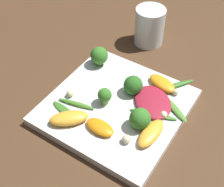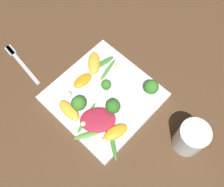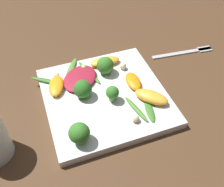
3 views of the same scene
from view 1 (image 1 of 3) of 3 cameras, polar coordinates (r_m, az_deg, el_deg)
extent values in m
plane|color=#4C331E|center=(0.64, 0.75, -3.02)|extent=(2.40, 2.40, 0.00)
cube|color=white|center=(0.63, 0.76, -2.47)|extent=(0.26, 0.26, 0.02)
cylinder|color=white|center=(0.79, 6.87, 12.11)|extent=(0.07, 0.07, 0.09)
ellipsoid|color=maroon|center=(0.63, 7.48, -1.53)|extent=(0.11, 0.12, 0.01)
ellipsoid|color=#FCAD33|center=(0.59, -7.88, -4.49)|extent=(0.08, 0.08, 0.02)
ellipsoid|color=#FCAD33|center=(0.57, 7.15, -7.21)|extent=(0.07, 0.03, 0.02)
ellipsoid|color=orange|center=(0.58, -2.22, -6.18)|extent=(0.04, 0.06, 0.01)
ellipsoid|color=orange|center=(0.66, 9.16, 1.87)|extent=(0.05, 0.07, 0.02)
cylinder|color=#7A9E51|center=(0.71, -2.32, 5.83)|extent=(0.01, 0.01, 0.01)
sphere|color=#387A28|center=(0.70, -2.36, 6.95)|extent=(0.04, 0.04, 0.04)
cylinder|color=#84AD5B|center=(0.65, 3.82, 0.52)|extent=(0.01, 0.01, 0.01)
sphere|color=#2D6B23|center=(0.64, 3.89, 1.53)|extent=(0.04, 0.04, 0.04)
cylinder|color=#7A9E51|center=(0.62, -1.33, -1.22)|extent=(0.02, 0.02, 0.01)
sphere|color=#387A28|center=(0.61, -1.35, -0.26)|extent=(0.03, 0.03, 0.03)
cylinder|color=#84AD5B|center=(0.59, 5.04, -5.60)|extent=(0.01, 0.01, 0.01)
sphere|color=#387A28|center=(0.58, 5.15, -4.57)|extent=(0.04, 0.04, 0.04)
ellipsoid|color=#3D7528|center=(0.67, 11.48, 1.45)|extent=(0.08, 0.06, 0.01)
ellipsoid|color=#518E33|center=(0.63, 11.24, -2.57)|extent=(0.05, 0.08, 0.01)
ellipsoid|color=#47842D|center=(0.63, -6.53, -1.88)|extent=(0.03, 0.08, 0.01)
ellipsoid|color=#47842D|center=(0.61, 7.56, -3.80)|extent=(0.04, 0.09, 0.01)
ellipsoid|color=#3D7528|center=(0.62, -8.75, -3.02)|extent=(0.03, 0.07, 0.00)
sphere|color=beige|center=(0.56, 2.66, -8.34)|extent=(0.02, 0.02, 0.02)
sphere|color=beige|center=(0.65, 11.52, 0.25)|extent=(0.01, 0.01, 0.01)
sphere|color=beige|center=(0.61, 9.44, -3.83)|extent=(0.01, 0.01, 0.01)
sphere|color=beige|center=(0.64, -7.69, -0.01)|extent=(0.02, 0.02, 0.02)
camera|label=2|loc=(0.60, 53.82, 53.05)|focal=42.00mm
camera|label=3|loc=(0.76, -24.25, 39.88)|focal=42.00mm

